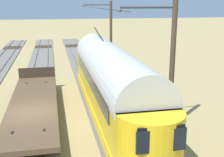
# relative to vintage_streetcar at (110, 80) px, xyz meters

# --- Properties ---
(ground_plane) EXTENTS (220.00, 220.00, 0.00)m
(ground_plane) POSITION_rel_vintage_streetcar_xyz_m (4.62, 1.08, -2.26)
(ground_plane) COLOR #9E8956
(track_streetcar_siding) EXTENTS (2.80, 80.00, 0.18)m
(track_streetcar_siding) POSITION_rel_vintage_streetcar_xyz_m (-0.00, 0.77, -2.21)
(track_streetcar_siding) COLOR #666059
(track_streetcar_siding) RESTS_ON ground
(track_adjacent_siding) EXTENTS (2.80, 80.00, 0.18)m
(track_adjacent_siding) POSITION_rel_vintage_streetcar_xyz_m (4.62, 0.77, -2.21)
(track_adjacent_siding) COLOR #666059
(track_adjacent_siding) RESTS_ON ground
(vintage_streetcar) EXTENTS (2.65, 17.20, 4.75)m
(vintage_streetcar) POSITION_rel_vintage_streetcar_xyz_m (0.00, 0.00, 0.00)
(vintage_streetcar) COLOR gold
(vintage_streetcar) RESTS_ON ground
(flatcar_adjacent) EXTENTS (2.80, 12.34, 1.60)m
(flatcar_adjacent) POSITION_rel_vintage_streetcar_xyz_m (4.62, -0.81, -1.40)
(flatcar_adjacent) COLOR brown
(flatcar_adjacent) RESTS_ON ground
(catenary_pole_foreground) EXTENTS (3.09, 0.28, 6.94)m
(catenary_pole_foreground) POSITION_rel_vintage_streetcar_xyz_m (-2.77, -13.85, 1.38)
(catenary_pole_foreground) COLOR #423323
(catenary_pole_foreground) RESTS_ON ground
(catenary_pole_mid_near) EXTENTS (3.09, 0.28, 6.94)m
(catenary_pole_mid_near) POSITION_rel_vintage_streetcar_xyz_m (-2.77, 2.48, 1.38)
(catenary_pole_mid_near) COLOR #423323
(catenary_pole_mid_near) RESTS_ON ground
(overhead_wire_run) EXTENTS (2.88, 20.33, 0.18)m
(overhead_wire_run) POSITION_rel_vintage_streetcar_xyz_m (-0.12, -6.36, 4.14)
(overhead_wire_run) COLOR black
(overhead_wire_run) RESTS_ON ground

